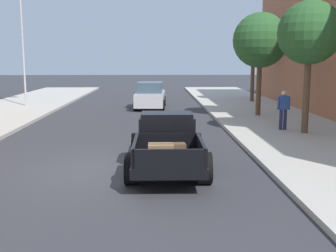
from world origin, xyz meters
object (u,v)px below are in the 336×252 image
at_px(hotrod_truck_black, 167,142).
at_px(street_tree_third, 254,40).
at_px(flagpole, 25,15).
at_px(car_background_silver, 150,96).
at_px(street_tree_nearest, 310,33).
at_px(street_tree_second, 260,41).
at_px(pedestrian_sidewalk_right, 284,108).

bearing_deg(hotrod_truck_black, street_tree_third, 69.37).
relative_size(flagpole, street_tree_third, 1.69).
height_order(hotrod_truck_black, car_background_silver, car_background_silver).
bearing_deg(car_background_silver, street_tree_nearest, -57.41).
height_order(flagpole, street_tree_second, flagpole).
height_order(pedestrian_sidewalk_right, street_tree_second, street_tree_second).
bearing_deg(car_background_silver, flagpole, 178.02).
height_order(hotrod_truck_black, street_tree_nearest, street_tree_nearest).
distance_m(hotrod_truck_black, street_tree_second, 11.62).
height_order(street_tree_nearest, street_tree_second, street_tree_second).
xyz_separation_m(pedestrian_sidewalk_right, street_tree_nearest, (0.65, -0.76, 2.98)).
distance_m(hotrod_truck_black, street_tree_third, 18.70).
height_order(car_background_silver, street_tree_third, street_tree_third).
bearing_deg(hotrod_truck_black, flagpole, 119.45).
xyz_separation_m(car_background_silver, street_tree_third, (7.12, 2.67, 3.61)).
bearing_deg(street_tree_third, hotrod_truck_black, -110.63).
xyz_separation_m(hotrod_truck_black, pedestrian_sidewalk_right, (5.02, 5.37, 0.33)).
height_order(car_background_silver, street_tree_second, street_tree_second).
xyz_separation_m(flagpole, street_tree_nearest, (14.01, -10.15, -1.71)).
distance_m(car_background_silver, street_tree_nearest, 12.19).
relative_size(pedestrian_sidewalk_right, street_tree_second, 0.31).
bearing_deg(hotrod_truck_black, car_background_silver, 92.58).
xyz_separation_m(hotrod_truck_black, car_background_silver, (-0.65, 14.50, 0.01)).
distance_m(car_background_silver, pedestrian_sidewalk_right, 10.75).
xyz_separation_m(flagpole, street_tree_third, (14.80, 2.40, -1.39)).
relative_size(hotrod_truck_black, street_tree_nearest, 0.96).
height_order(flagpole, street_tree_third, flagpole).
relative_size(car_background_silver, pedestrian_sidewalk_right, 2.65).
bearing_deg(street_tree_second, car_background_silver, 141.49).
bearing_deg(street_tree_nearest, flagpole, 144.06).
xyz_separation_m(car_background_silver, flagpole, (-7.68, 0.27, 5.00)).
bearing_deg(street_tree_nearest, street_tree_third, 86.38).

